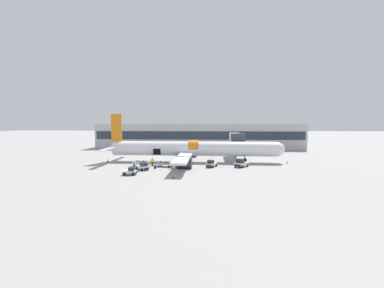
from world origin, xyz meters
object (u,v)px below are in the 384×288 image
at_px(baggage_tug_lead, 143,167).
at_px(ground_crew_loader_a, 172,164).
at_px(baggage_tug_rear, 241,163).
at_px(ground_crew_driver, 152,162).
at_px(baggage_cart_queued, 141,163).
at_px(airplane, 191,149).
at_px(baggage_tug_mid, 211,164).
at_px(ground_crew_loader_b, 183,161).
at_px(baggage_tug_spare, 130,171).
at_px(suitcase_on_tarmac_upright, 155,167).
at_px(baggage_cart_loading, 165,164).

height_order(baggage_tug_lead, ground_crew_loader_a, ground_crew_loader_a).
distance_m(baggage_tug_rear, ground_crew_driver, 18.43).
xyz_separation_m(baggage_tug_rear, baggage_cart_queued, (-20.99, 0.03, -0.24)).
relative_size(airplane, baggage_tug_mid, 15.11).
distance_m(baggage_tug_rear, ground_crew_loader_a, 14.25).
relative_size(baggage_tug_mid, ground_crew_loader_b, 1.55).
height_order(baggage_tug_lead, baggage_cart_queued, baggage_tug_lead).
distance_m(airplane, baggage_tug_spare, 17.75).
relative_size(ground_crew_driver, suitcase_on_tarmac_upright, 2.55).
xyz_separation_m(baggage_cart_loading, ground_crew_driver, (-2.73, 0.21, 0.47)).
relative_size(baggage_tug_lead, baggage_tug_mid, 1.08).
xyz_separation_m(baggage_tug_rear, ground_crew_loader_a, (-13.93, -3.04, 0.14)).
distance_m(baggage_cart_loading, baggage_cart_queued, 5.38).
distance_m(baggage_tug_mid, ground_crew_loader_a, 8.17).
relative_size(baggage_tug_mid, baggage_tug_spare, 1.13).
bearing_deg(ground_crew_loader_b, baggage_tug_mid, -19.70).
bearing_deg(baggage_tug_rear, ground_crew_driver, -177.96).
relative_size(baggage_tug_lead, baggage_cart_loading, 0.70).
bearing_deg(airplane, baggage_cart_queued, -150.76).
distance_m(ground_crew_loader_a, suitcase_on_tarmac_upright, 3.41).
bearing_deg(baggage_cart_queued, baggage_tug_mid, -2.58).
bearing_deg(airplane, suitcase_on_tarmac_upright, -126.55).
bearing_deg(baggage_tug_lead, ground_crew_loader_b, 40.81).
bearing_deg(baggage_tug_spare, ground_crew_loader_a, 43.21).
xyz_separation_m(airplane, ground_crew_loader_b, (-1.52, -4.21, -2.05)).
bearing_deg(baggage_cart_loading, baggage_tug_mid, 1.33).
bearing_deg(ground_crew_loader_a, ground_crew_driver, 152.07).
bearing_deg(airplane, baggage_tug_spare, -122.86).
height_order(baggage_cart_loading, ground_crew_loader_a, ground_crew_loader_a).
relative_size(ground_crew_loader_b, suitcase_on_tarmac_upright, 2.49).
bearing_deg(baggage_tug_rear, baggage_tug_mid, -174.02).
xyz_separation_m(airplane, baggage_tug_lead, (-8.62, -10.34, -2.35)).
xyz_separation_m(airplane, baggage_tug_mid, (4.63, -6.41, -2.36)).
bearing_deg(ground_crew_driver, baggage_tug_mid, 0.07).
xyz_separation_m(baggage_cart_loading, baggage_cart_queued, (-5.31, 0.89, -0.00)).
bearing_deg(ground_crew_driver, ground_crew_loader_a, -27.93).
height_order(baggage_tug_rear, baggage_tug_spare, baggage_tug_rear).
bearing_deg(ground_crew_loader_a, baggage_cart_queued, 156.53).
distance_m(baggage_tug_mid, baggage_tug_spare, 16.45).
relative_size(baggage_cart_queued, ground_crew_loader_a, 2.54).
bearing_deg(suitcase_on_tarmac_upright, baggage_tug_spare, -116.76).
height_order(baggage_tug_mid, ground_crew_loader_b, ground_crew_loader_b).
height_order(airplane, baggage_tug_mid, airplane).
bearing_deg(ground_crew_loader_b, baggage_tug_lead, -139.19).
bearing_deg(ground_crew_driver, baggage_cart_queued, 165.05).
bearing_deg(baggage_cart_queued, ground_crew_driver, -14.95).
distance_m(airplane, baggage_cart_queued, 12.00).
xyz_separation_m(baggage_tug_mid, suitcase_on_tarmac_upright, (-11.17, -2.42, -0.32)).
relative_size(baggage_tug_lead, ground_crew_driver, 1.63).
distance_m(baggage_tug_rear, baggage_cart_queued, 20.99).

